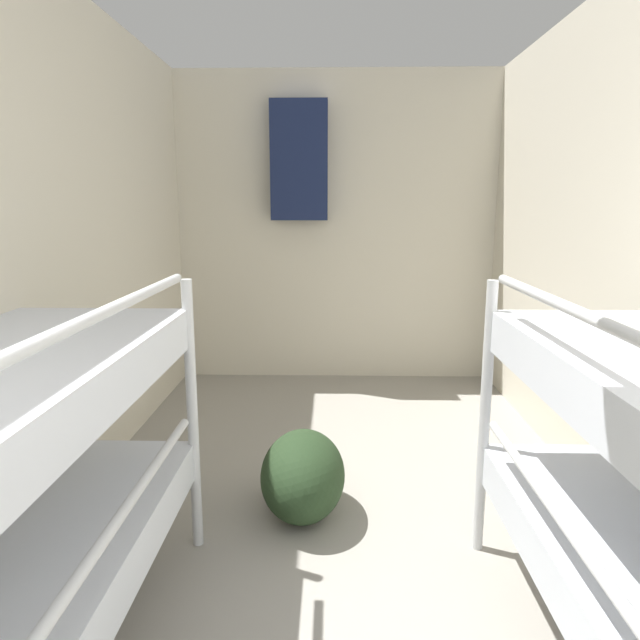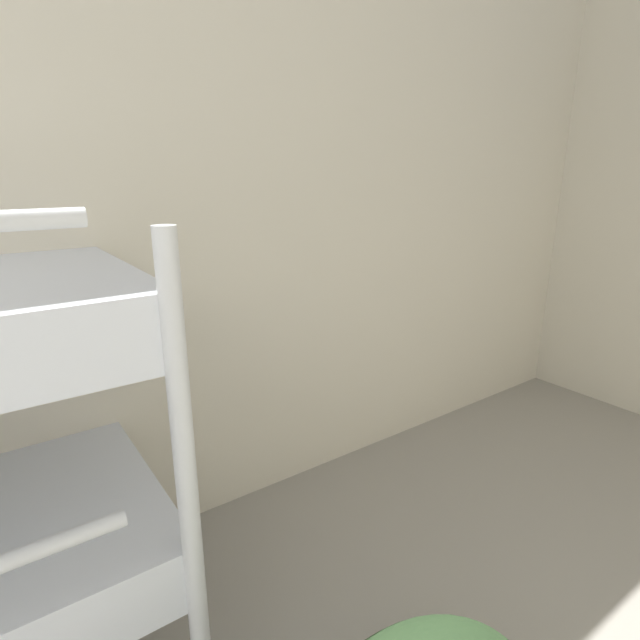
{
  "view_description": "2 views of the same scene",
  "coord_description": "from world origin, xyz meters",
  "views": [
    {
      "loc": [
        -0.02,
        0.28,
        1.42
      ],
      "look_at": [
        -0.08,
        2.74,
        0.92
      ],
      "focal_mm": 32.0,
      "sensor_mm": 36.0,
      "label": 1
    },
    {
      "loc": [
        0.27,
        2.18,
        1.23
      ],
      "look_at": [
        -0.76,
        2.92,
        0.85
      ],
      "focal_mm": 28.0,
      "sensor_mm": 36.0,
      "label": 2
    }
  ],
  "objects": [
    {
      "name": "wall_left",
      "position": [
        -1.3,
        2.46,
        1.23
      ],
      "size": [
        0.06,
        5.05,
        2.46
      ],
      "color": "beige",
      "rests_on": "ground_plane"
    }
  ]
}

